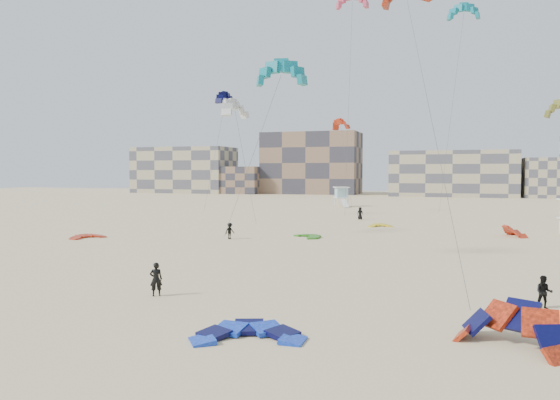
% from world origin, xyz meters
% --- Properties ---
extents(ground, '(320.00, 320.00, 0.00)m').
position_xyz_m(ground, '(0.00, 0.00, 0.00)').
color(ground, '#CDB389').
rests_on(ground, ground).
extents(kite_ground_blue, '(5.20, 5.34, 1.35)m').
position_xyz_m(kite_ground_blue, '(3.63, -3.18, 0.00)').
color(kite_ground_blue, blue).
rests_on(kite_ground_blue, ground).
extents(kite_ground_orange, '(5.95, 5.94, 4.40)m').
position_xyz_m(kite_ground_orange, '(13.41, -1.08, 0.00)').
color(kite_ground_orange, '#FB3813').
rests_on(kite_ground_orange, ground).
extents(kite_ground_red, '(4.52, 4.45, 0.94)m').
position_xyz_m(kite_ground_red, '(-23.37, 22.17, 0.00)').
color(kite_ground_red, '#B71B0B').
rests_on(kite_ground_red, ground).
extents(kite_ground_green, '(4.39, 4.38, 0.58)m').
position_xyz_m(kite_ground_green, '(-2.75, 29.40, 0.00)').
color(kite_ground_green, '#337C13').
rests_on(kite_ground_green, ground).
extents(kite_ground_red_far, '(4.17, 4.08, 3.22)m').
position_xyz_m(kite_ground_red_far, '(16.91, 36.70, 0.00)').
color(kite_ground_red_far, '#B71B0B').
rests_on(kite_ground_red_far, ground).
extents(kite_ground_yellow, '(3.51, 3.61, 1.14)m').
position_xyz_m(kite_ground_yellow, '(2.71, 42.23, 0.00)').
color(kite_ground_yellow, gold).
rests_on(kite_ground_yellow, ground).
extents(kitesurfer_main, '(0.78, 0.71, 1.79)m').
position_xyz_m(kitesurfer_main, '(-3.69, 2.18, 0.90)').
color(kitesurfer_main, black).
rests_on(kitesurfer_main, ground).
extents(kitesurfer_b, '(0.85, 0.71, 1.60)m').
position_xyz_m(kitesurfer_b, '(15.39, 5.60, 0.80)').
color(kitesurfer_b, black).
rests_on(kitesurfer_b, ground).
extents(kitesurfer_c, '(1.01, 1.18, 1.58)m').
position_xyz_m(kitesurfer_c, '(-9.67, 25.81, 0.79)').
color(kitesurfer_c, black).
rests_on(kitesurfer_c, ground).
extents(kitesurfer_e, '(0.97, 0.82, 1.70)m').
position_xyz_m(kitesurfer_e, '(-1.31, 51.37, 0.85)').
color(kitesurfer_e, black).
rests_on(kitesurfer_e, ground).
extents(kite_fly_teal_a, '(8.61, 6.51, 13.67)m').
position_xyz_m(kite_fly_teal_a, '(-0.87, 14.89, 13.51)').
color(kite_fly_teal_a, '#10888C').
rests_on(kite_fly_teal_a, ground).
extents(kite_fly_grey, '(4.32, 4.74, 13.16)m').
position_xyz_m(kite_fly_grey, '(-10.26, 28.62, 12.79)').
color(kite_fly_grey, white).
rests_on(kite_fly_grey, ground).
extents(kite_fly_pink, '(4.35, 4.12, 27.56)m').
position_xyz_m(kite_fly_pink, '(-1.33, 44.69, 27.45)').
color(kite_fly_pink, '#E5496C').
rests_on(kite_fly_pink, ground).
extents(kite_fly_navy, '(4.38, 7.00, 17.12)m').
position_xyz_m(kite_fly_navy, '(-20.42, 49.45, 16.89)').
color(kite_fly_navy, '#060838').
rests_on(kite_fly_navy, ground).
extents(kite_fly_teal_b, '(4.91, 4.25, 27.61)m').
position_xyz_m(kite_fly_teal_b, '(11.76, 53.44, 27.30)').
color(kite_fly_teal_b, '#10888C').
rests_on(kite_fly_teal_b, ground).
extents(kite_fly_red, '(5.00, 5.84, 14.51)m').
position_xyz_m(kite_fly_red, '(-6.74, 64.13, 14.02)').
color(kite_fly_red, '#B71B0B').
rests_on(kite_fly_red, ground).
extents(lifeguard_tower_far, '(3.52, 5.54, 3.70)m').
position_xyz_m(lifeguard_tower_far, '(-9.38, 77.68, 1.83)').
color(lifeguard_tower_far, white).
rests_on(lifeguard_tower_far, ground).
extents(condo_west_a, '(30.00, 15.00, 14.00)m').
position_xyz_m(condo_west_a, '(-70.00, 130.00, 7.00)').
color(condo_west_a, tan).
rests_on(condo_west_a, ground).
extents(condo_west_b, '(28.00, 14.00, 18.00)m').
position_xyz_m(condo_west_b, '(-30.00, 134.00, 9.00)').
color(condo_west_b, '#7F624C').
rests_on(condo_west_b, ground).
extents(condo_mid, '(32.00, 16.00, 12.00)m').
position_xyz_m(condo_mid, '(10.00, 130.00, 6.00)').
color(condo_mid, tan).
rests_on(condo_mid, ground).
extents(condo_fill_left, '(12.00, 10.00, 8.00)m').
position_xyz_m(condo_fill_left, '(-50.00, 128.00, 4.00)').
color(condo_fill_left, '#7F624C').
rests_on(condo_fill_left, ground).
extents(condo_fill_right, '(10.00, 10.00, 10.00)m').
position_xyz_m(condo_fill_right, '(32.00, 128.00, 5.00)').
color(condo_fill_right, tan).
rests_on(condo_fill_right, ground).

